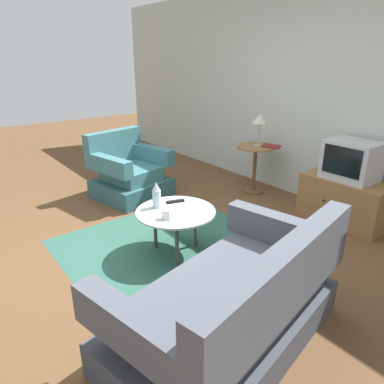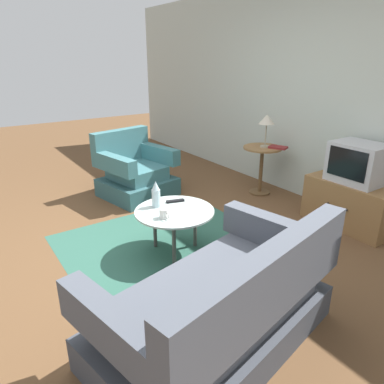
{
  "view_description": "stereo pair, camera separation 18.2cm",
  "coord_description": "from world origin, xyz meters",
  "px_view_note": "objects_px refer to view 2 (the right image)",
  "views": [
    {
      "loc": [
        2.62,
        -1.59,
        1.79
      ],
      "look_at": [
        0.07,
        0.38,
        0.55
      ],
      "focal_mm": 33.14,
      "sensor_mm": 36.0,
      "label": 1
    },
    {
      "loc": [
        2.72,
        -1.44,
        1.79
      ],
      "look_at": [
        0.07,
        0.38,
        0.55
      ],
      "focal_mm": 33.14,
      "sensor_mm": 36.0,
      "label": 2
    }
  ],
  "objects_px": {
    "tv_stand": "(351,204)",
    "vase": "(156,195)",
    "couch": "(220,309)",
    "mug": "(164,213)",
    "book": "(278,147)",
    "table_lamp": "(267,121)",
    "tv_remote_dark": "(175,201)",
    "armchair": "(135,173)",
    "coffee_table": "(175,214)",
    "side_table": "(262,160)",
    "television": "(358,163)"
  },
  "relations": [
    {
      "from": "tv_stand",
      "to": "vase",
      "type": "relative_size",
      "value": 3.69
    },
    {
      "from": "couch",
      "to": "mug",
      "type": "distance_m",
      "value": 1.11
    },
    {
      "from": "couch",
      "to": "book",
      "type": "distance_m",
      "value": 2.89
    },
    {
      "from": "couch",
      "to": "tv_stand",
      "type": "bearing_deg",
      "value": 2.14
    },
    {
      "from": "table_lamp",
      "to": "vase",
      "type": "relative_size",
      "value": 1.68
    },
    {
      "from": "couch",
      "to": "book",
      "type": "xyz_separation_m",
      "value": [
        -1.69,
        2.32,
        0.39
      ]
    },
    {
      "from": "tv_remote_dark",
      "to": "book",
      "type": "bearing_deg",
      "value": -152.55
    },
    {
      "from": "table_lamp",
      "to": "tv_remote_dark",
      "type": "distance_m",
      "value": 1.87
    },
    {
      "from": "tv_stand",
      "to": "armchair",
      "type": "bearing_deg",
      "value": -144.88
    },
    {
      "from": "mug",
      "to": "book",
      "type": "distance_m",
      "value": 2.19
    },
    {
      "from": "couch",
      "to": "tv_remote_dark",
      "type": "xyz_separation_m",
      "value": [
        -1.33,
        0.5,
        0.17
      ]
    },
    {
      "from": "coffee_table",
      "to": "vase",
      "type": "bearing_deg",
      "value": -150.55
    },
    {
      "from": "coffee_table",
      "to": "side_table",
      "type": "bearing_deg",
      "value": 110.85
    },
    {
      "from": "television",
      "to": "table_lamp",
      "type": "bearing_deg",
      "value": -175.07
    },
    {
      "from": "television",
      "to": "table_lamp",
      "type": "relative_size",
      "value": 1.24
    },
    {
      "from": "table_lamp",
      "to": "mug",
      "type": "bearing_deg",
      "value": -69.16
    },
    {
      "from": "armchair",
      "to": "mug",
      "type": "relative_size",
      "value": 7.63
    },
    {
      "from": "vase",
      "to": "television",
      "type": "bearing_deg",
      "value": 69.34
    },
    {
      "from": "tv_stand",
      "to": "book",
      "type": "relative_size",
      "value": 3.55
    },
    {
      "from": "armchair",
      "to": "coffee_table",
      "type": "bearing_deg",
      "value": 65.74
    },
    {
      "from": "mug",
      "to": "tv_remote_dark",
      "type": "bearing_deg",
      "value": 133.44
    },
    {
      "from": "armchair",
      "to": "television",
      "type": "distance_m",
      "value": 2.75
    },
    {
      "from": "tv_stand",
      "to": "table_lamp",
      "type": "xyz_separation_m",
      "value": [
        -1.26,
        -0.1,
        0.75
      ]
    },
    {
      "from": "couch",
      "to": "mug",
      "type": "height_order",
      "value": "couch"
    },
    {
      "from": "vase",
      "to": "armchair",
      "type": "bearing_deg",
      "value": 162.15
    },
    {
      "from": "tv_stand",
      "to": "mug",
      "type": "xyz_separation_m",
      "value": [
        -0.5,
        -2.09,
        0.23
      ]
    },
    {
      "from": "television",
      "to": "mug",
      "type": "distance_m",
      "value": 2.17
    },
    {
      "from": "coffee_table",
      "to": "tv_stand",
      "type": "height_order",
      "value": "tv_stand"
    },
    {
      "from": "coffee_table",
      "to": "vase",
      "type": "xyz_separation_m",
      "value": [
        -0.17,
        -0.1,
        0.16
      ]
    },
    {
      "from": "couch",
      "to": "book",
      "type": "height_order",
      "value": "couch"
    },
    {
      "from": "coffee_table",
      "to": "table_lamp",
      "type": "relative_size",
      "value": 1.74
    },
    {
      "from": "tv_stand",
      "to": "tv_remote_dark",
      "type": "height_order",
      "value": "tv_stand"
    },
    {
      "from": "couch",
      "to": "tv_remote_dark",
      "type": "distance_m",
      "value": 1.43
    },
    {
      "from": "armchair",
      "to": "mug",
      "type": "bearing_deg",
      "value": 61.36
    },
    {
      "from": "couch",
      "to": "book",
      "type": "bearing_deg",
      "value": 24.43
    },
    {
      "from": "vase",
      "to": "tv_stand",
      "type": "bearing_deg",
      "value": 69.29
    },
    {
      "from": "vase",
      "to": "mug",
      "type": "height_order",
      "value": "vase"
    },
    {
      "from": "table_lamp",
      "to": "mug",
      "type": "distance_m",
      "value": 2.19
    },
    {
      "from": "coffee_table",
      "to": "armchair",
      "type": "bearing_deg",
      "value": 167.13
    },
    {
      "from": "coffee_table",
      "to": "table_lamp",
      "type": "distance_m",
      "value": 2.04
    },
    {
      "from": "couch",
      "to": "table_lamp",
      "type": "distance_m",
      "value": 2.96
    },
    {
      "from": "side_table",
      "to": "mug",
      "type": "xyz_separation_m",
      "value": [
        0.79,
        -1.98,
        0.02
      ]
    },
    {
      "from": "couch",
      "to": "side_table",
      "type": "xyz_separation_m",
      "value": [
        -1.86,
        2.21,
        0.19
      ]
    },
    {
      "from": "armchair",
      "to": "coffee_table",
      "type": "distance_m",
      "value": 1.67
    },
    {
      "from": "tv_remote_dark",
      "to": "armchair",
      "type": "bearing_deg",
      "value": -83.79
    },
    {
      "from": "television",
      "to": "mug",
      "type": "relative_size",
      "value": 4.08
    },
    {
      "from": "coffee_table",
      "to": "tv_remote_dark",
      "type": "distance_m",
      "value": 0.21
    },
    {
      "from": "television",
      "to": "book",
      "type": "relative_size",
      "value": 2.01
    },
    {
      "from": "vase",
      "to": "side_table",
      "type": "bearing_deg",
      "value": 105.23
    },
    {
      "from": "armchair",
      "to": "vase",
      "type": "bearing_deg",
      "value": 60.76
    }
  ]
}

